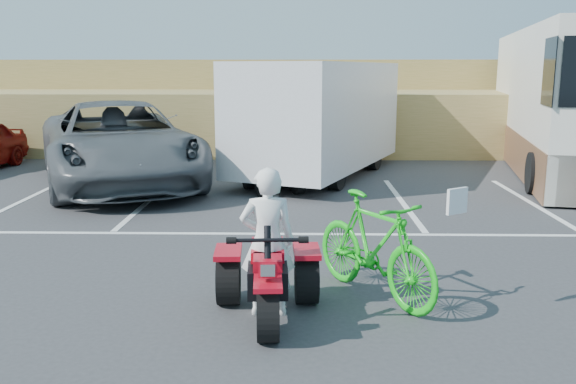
{
  "coord_description": "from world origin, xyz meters",
  "views": [
    {
      "loc": [
        0.54,
        -7.65,
        2.78
      ],
      "look_at": [
        0.36,
        1.1,
        1.0
      ],
      "focal_mm": 38.0,
      "sensor_mm": 36.0,
      "label": 1
    }
  ],
  "objects_px": {
    "rider": "(267,242)",
    "rv_motorhome": "(565,111)",
    "quad_atv_blue": "(161,186)",
    "grey_pickup": "(118,143)",
    "green_dirt_bike": "(374,247)",
    "quad_atv_green": "(273,191)",
    "red_trike_atv": "(268,318)",
    "cargo_trailer": "(319,116)"
  },
  "relations": [
    {
      "from": "rider",
      "to": "rv_motorhome",
      "type": "relative_size",
      "value": 0.16
    },
    {
      "from": "rider",
      "to": "quad_atv_blue",
      "type": "bearing_deg",
      "value": -72.09
    },
    {
      "from": "grey_pickup",
      "to": "green_dirt_bike",
      "type": "bearing_deg",
      "value": -77.98
    },
    {
      "from": "rv_motorhome",
      "to": "quad_atv_green",
      "type": "xyz_separation_m",
      "value": [
        -7.87,
        -3.19,
        -1.63
      ]
    },
    {
      "from": "quad_atv_blue",
      "to": "rider",
      "type": "bearing_deg",
      "value": -54.9
    },
    {
      "from": "red_trike_atv",
      "to": "grey_pickup",
      "type": "height_order",
      "value": "grey_pickup"
    },
    {
      "from": "cargo_trailer",
      "to": "quad_atv_green",
      "type": "height_order",
      "value": "cargo_trailer"
    },
    {
      "from": "cargo_trailer",
      "to": "quad_atv_blue",
      "type": "height_order",
      "value": "cargo_trailer"
    },
    {
      "from": "quad_atv_green",
      "to": "grey_pickup",
      "type": "bearing_deg",
      "value": 144.23
    },
    {
      "from": "grey_pickup",
      "to": "cargo_trailer",
      "type": "xyz_separation_m",
      "value": [
        4.91,
        1.19,
        0.58
      ]
    },
    {
      "from": "red_trike_atv",
      "to": "rv_motorhome",
      "type": "relative_size",
      "value": 0.15
    },
    {
      "from": "rider",
      "to": "grey_pickup",
      "type": "xyz_separation_m",
      "value": [
        -4.06,
        7.98,
        0.14
      ]
    },
    {
      "from": "green_dirt_bike",
      "to": "quad_atv_blue",
      "type": "distance_m",
      "value": 8.42
    },
    {
      "from": "grey_pickup",
      "to": "quad_atv_blue",
      "type": "distance_m",
      "value": 1.47
    },
    {
      "from": "red_trike_atv",
      "to": "grey_pickup",
      "type": "bearing_deg",
      "value": 113.28
    },
    {
      "from": "grey_pickup",
      "to": "quad_atv_green",
      "type": "distance_m",
      "value": 4.03
    },
    {
      "from": "grey_pickup",
      "to": "cargo_trailer",
      "type": "bearing_deg",
      "value": -9.87
    },
    {
      "from": "quad_atv_blue",
      "to": "quad_atv_green",
      "type": "xyz_separation_m",
      "value": [
        2.75,
        -0.64,
        0.0
      ]
    },
    {
      "from": "red_trike_atv",
      "to": "green_dirt_bike",
      "type": "bearing_deg",
      "value": 24.78
    },
    {
      "from": "grey_pickup",
      "to": "rv_motorhome",
      "type": "height_order",
      "value": "rv_motorhome"
    },
    {
      "from": "red_trike_atv",
      "to": "grey_pickup",
      "type": "relative_size",
      "value": 0.23
    },
    {
      "from": "green_dirt_bike",
      "to": "quad_atv_blue",
      "type": "bearing_deg",
      "value": 87.05
    },
    {
      "from": "quad_atv_blue",
      "to": "cargo_trailer",
      "type": "bearing_deg",
      "value": 34.23
    },
    {
      "from": "rider",
      "to": "quad_atv_green",
      "type": "bearing_deg",
      "value": -91.24
    },
    {
      "from": "cargo_trailer",
      "to": "quad_atv_green",
      "type": "relative_size",
      "value": 4.76
    },
    {
      "from": "rv_motorhome",
      "to": "quad_atv_green",
      "type": "distance_m",
      "value": 8.64
    },
    {
      "from": "rv_motorhome",
      "to": "quad_atv_blue",
      "type": "height_order",
      "value": "rv_motorhome"
    },
    {
      "from": "red_trike_atv",
      "to": "rider",
      "type": "relative_size",
      "value": 0.97
    },
    {
      "from": "rider",
      "to": "quad_atv_green",
      "type": "relative_size",
      "value": 1.21
    },
    {
      "from": "rv_motorhome",
      "to": "green_dirt_bike",
      "type": "bearing_deg",
      "value": -111.33
    },
    {
      "from": "red_trike_atv",
      "to": "quad_atv_blue",
      "type": "relative_size",
      "value": 1.02
    },
    {
      "from": "grey_pickup",
      "to": "quad_atv_blue",
      "type": "bearing_deg",
      "value": -36.1
    },
    {
      "from": "red_trike_atv",
      "to": "rider",
      "type": "xyz_separation_m",
      "value": [
        -0.01,
        0.15,
        0.86
      ]
    },
    {
      "from": "rv_motorhome",
      "to": "red_trike_atv",
      "type": "bearing_deg",
      "value": -114.41
    },
    {
      "from": "rider",
      "to": "green_dirt_bike",
      "type": "height_order",
      "value": "rider"
    },
    {
      "from": "rv_motorhome",
      "to": "quad_atv_blue",
      "type": "relative_size",
      "value": 6.61
    },
    {
      "from": "quad_atv_blue",
      "to": "grey_pickup",
      "type": "bearing_deg",
      "value": -178.67
    },
    {
      "from": "rider",
      "to": "green_dirt_bike",
      "type": "relative_size",
      "value": 0.79
    },
    {
      "from": "cargo_trailer",
      "to": "rv_motorhome",
      "type": "height_order",
      "value": "rv_motorhome"
    },
    {
      "from": "red_trike_atv",
      "to": "rv_motorhome",
      "type": "bearing_deg",
      "value": 50.65
    },
    {
      "from": "red_trike_atv",
      "to": "cargo_trailer",
      "type": "xyz_separation_m",
      "value": [
        0.84,
        9.32,
        1.58
      ]
    },
    {
      "from": "rider",
      "to": "quad_atv_blue",
      "type": "relative_size",
      "value": 1.05
    }
  ]
}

